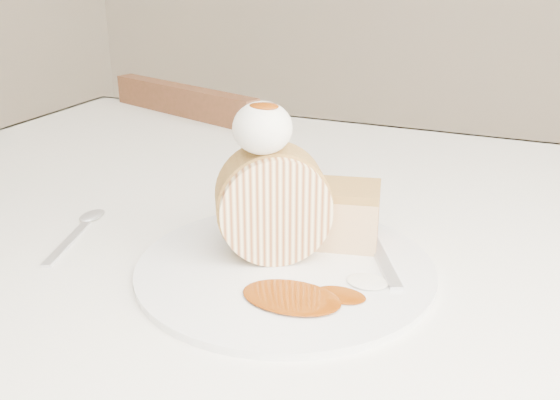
% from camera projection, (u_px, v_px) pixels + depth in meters
% --- Properties ---
extents(table, '(1.40, 0.90, 0.75)m').
position_uv_depth(table, '(333.00, 280.00, 0.80)').
color(table, white).
rests_on(table, ground).
extents(chair_far, '(0.48, 0.48, 0.81)m').
position_uv_depth(chair_far, '(223.00, 230.00, 1.43)').
color(chair_far, brown).
rests_on(chair_far, ground).
extents(plate, '(0.36, 0.36, 0.01)m').
position_uv_depth(plate, '(285.00, 268.00, 0.64)').
color(plate, white).
rests_on(plate, table).
extents(roulade_slice, '(0.13, 0.11, 0.11)m').
position_uv_depth(roulade_slice, '(274.00, 204.00, 0.64)').
color(roulade_slice, '#FDEBB0').
rests_on(roulade_slice, plate).
extents(cake_chunk, '(0.08, 0.08, 0.06)m').
position_uv_depth(cake_chunk, '(347.00, 218.00, 0.68)').
color(cake_chunk, '#AC7D41').
rests_on(cake_chunk, plate).
extents(whipped_cream, '(0.06, 0.06, 0.05)m').
position_uv_depth(whipped_cream, '(262.00, 128.00, 0.60)').
color(whipped_cream, silver).
rests_on(whipped_cream, roulade_slice).
extents(caramel_drizzle, '(0.03, 0.02, 0.01)m').
position_uv_depth(caramel_drizzle, '(264.00, 99.00, 0.59)').
color(caramel_drizzle, '#722D04').
rests_on(caramel_drizzle, whipped_cream).
extents(caramel_pool, '(0.11, 0.08, 0.00)m').
position_uv_depth(caramel_pool, '(291.00, 297.00, 0.57)').
color(caramel_pool, '#722D04').
rests_on(caramel_pool, plate).
extents(fork, '(0.10, 0.17, 0.00)m').
position_uv_depth(fork, '(381.00, 258.00, 0.65)').
color(fork, silver).
rests_on(fork, plate).
extents(spoon, '(0.06, 0.14, 0.00)m').
position_uv_depth(spoon, '(68.00, 243.00, 0.70)').
color(spoon, silver).
rests_on(spoon, table).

